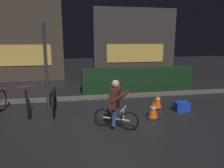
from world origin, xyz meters
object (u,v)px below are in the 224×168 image
Objects in this scene: parked_bike_left_mid at (27,101)px; street_post at (46,68)px; traffic_cone_near at (153,109)px; traffic_cone_far at (158,100)px; parked_bike_center_left at (54,100)px; cyclist at (116,104)px; blue_crate at (182,107)px.

street_post is at bearing -93.57° from parked_bike_left_mid.
street_post is 3.45m from traffic_cone_near.
parked_bike_left_mid reaches higher than traffic_cone_near.
traffic_cone_near is 0.96m from traffic_cone_far.
parked_bike_center_left is 2.26m from cyclist.
traffic_cone_far is (4.12, -0.36, -0.08)m from parked_bike_left_mid.
traffic_cone_near is at bearing -114.14° from parked_bike_center_left.
traffic_cone_near is 1.31m from cyclist.
parked_bike_center_left is 3.88× the size of blue_crate.
blue_crate is at bearing -112.97° from parked_bike_left_mid.
traffic_cone_near is at bearing -120.52° from traffic_cone_far.
blue_crate is (4.74, -0.79, -0.20)m from parked_bike_left_mid.
parked_bike_left_mid is 0.83m from parked_bike_center_left.
street_post is 2.61m from cyclist.
traffic_cone_near is at bearing -23.36° from street_post.
blue_crate is at bearing -102.75° from parked_bike_center_left.
parked_bike_center_left is at bearing -38.74° from street_post.
parked_bike_left_mid is 0.97× the size of parked_bike_center_left.
traffic_cone_near is 1.27× the size of blue_crate.
blue_crate is (4.12, -0.90, -1.20)m from street_post.
parked_bike_left_mid is 2.94× the size of traffic_cone_near.
traffic_cone_far is at bearing -108.51° from parked_bike_left_mid.
street_post is 2.17× the size of cyclist.
blue_crate is at bearing -12.33° from street_post.
parked_bike_left_mid is at bearing 161.84° from traffic_cone_near.
parked_bike_left_mid is 1.32× the size of cyclist.
parked_bike_left_mid is (-0.62, -0.11, -1.00)m from street_post.
cyclist is at bearing -160.42° from blue_crate.
traffic_cone_far is (3.50, -0.47, -1.09)m from street_post.
parked_bike_left_mid is at bearing -170.09° from street_post.
parked_bike_center_left is 3.99m from blue_crate.
street_post is 1.64× the size of parked_bike_left_mid.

